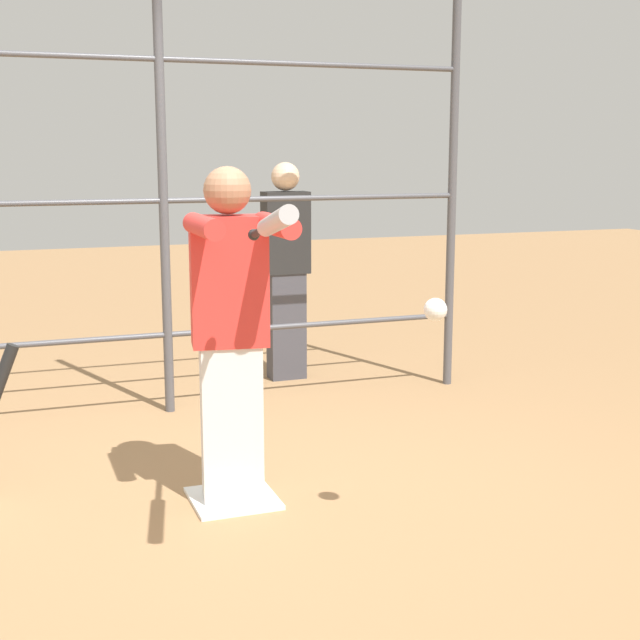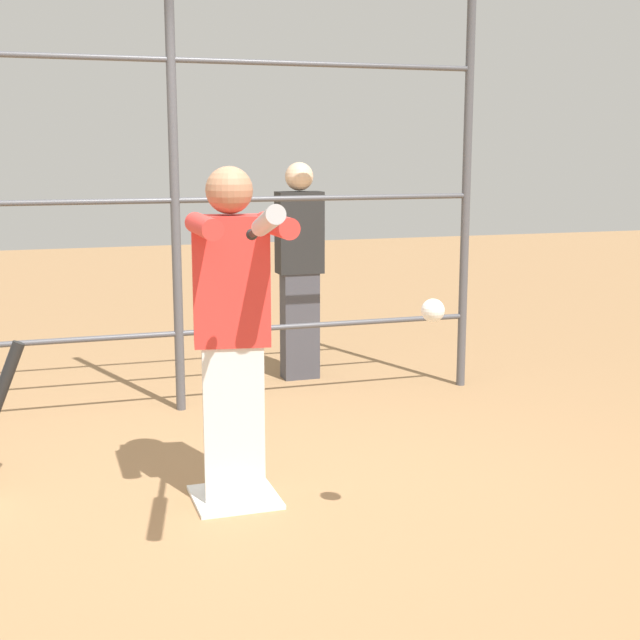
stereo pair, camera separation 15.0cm
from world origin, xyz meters
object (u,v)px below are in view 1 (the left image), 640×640
at_px(batter, 231,326).
at_px(baseball_bat_swinging, 273,224).
at_px(softball_in_flight, 435,310).
at_px(bystander_behind_fence, 286,268).

distance_m(batter, baseball_bat_swinging, 1.07).
bearing_deg(batter, softball_in_flight, 132.07).
bearing_deg(baseball_bat_swinging, batter, -94.68).
height_order(baseball_bat_swinging, softball_in_flight, baseball_bat_swinging).
distance_m(softball_in_flight, bystander_behind_fence, 2.94).
height_order(batter, baseball_bat_swinging, batter).
relative_size(baseball_bat_swinging, bystander_behind_fence, 0.55).
height_order(baseball_bat_swinging, bystander_behind_fence, bystander_behind_fence).
bearing_deg(baseball_bat_swinging, bystander_behind_fence, -108.73).
xyz_separation_m(batter, bystander_behind_fence, (-0.97, -2.18, -0.04)).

